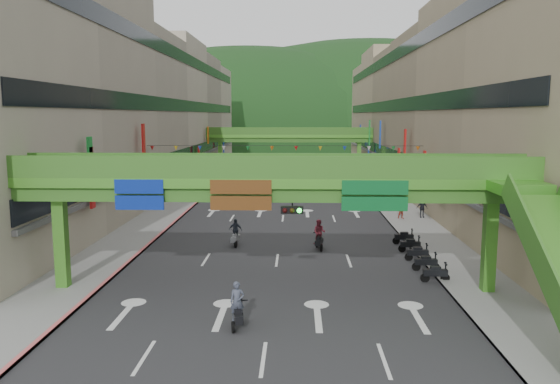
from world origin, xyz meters
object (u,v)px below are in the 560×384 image
at_px(scooter_rider_near, 237,307).
at_px(overpass_near, 291,194).
at_px(scooter_rider_mid, 319,234).
at_px(car_silver, 268,179).
at_px(pedestrian_red, 402,212).
at_px(car_yellow, 314,167).

bearing_deg(scooter_rider_near, overpass_near, 63.03).
relative_size(overpass_near, scooter_rider_mid, 13.55).
distance_m(car_silver, pedestrian_red, 27.82).
bearing_deg(scooter_rider_near, pedestrian_red, 64.59).
bearing_deg(scooter_rider_near, car_silver, 91.46).
height_order(scooter_rider_near, scooter_rider_mid, scooter_rider_mid).
bearing_deg(pedestrian_red, overpass_near, -122.56).
height_order(overpass_near, scooter_rider_mid, overpass_near).
bearing_deg(overpass_near, scooter_rider_mid, 79.13).
bearing_deg(overpass_near, pedestrian_red, 64.93).
relative_size(scooter_rider_near, car_yellow, 0.53).
height_order(scooter_rider_mid, pedestrian_red, scooter_rider_mid).
bearing_deg(car_silver, overpass_near, -86.37).
bearing_deg(overpass_near, scooter_rider_near, -116.97).
height_order(scooter_rider_mid, car_yellow, scooter_rider_mid).
xyz_separation_m(overpass_near, scooter_rider_mid, (1.83, 9.52, -4.14)).
relative_size(car_silver, car_yellow, 0.96).
bearing_deg(car_silver, car_yellow, 67.58).
xyz_separation_m(scooter_rider_mid, car_silver, (-5.31, 35.26, -0.45)).
bearing_deg(car_yellow, scooter_rider_mid, -96.60).
height_order(car_yellow, pedestrian_red, pedestrian_red).
distance_m(overpass_near, car_yellow, 61.63).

